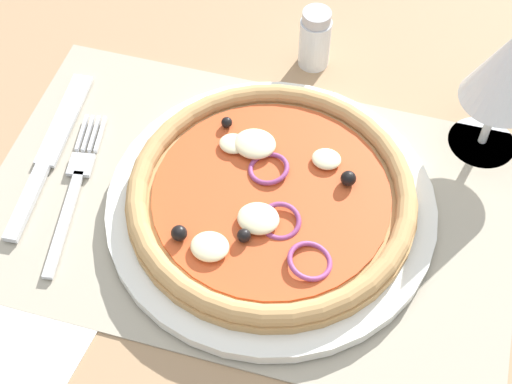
# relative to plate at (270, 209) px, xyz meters

# --- Properties ---
(ground_plane) EXTENTS (1.90, 1.40, 0.02)m
(ground_plane) POSITION_rel_plate_xyz_m (-0.02, 0.00, -0.02)
(ground_plane) COLOR #9E7A56
(placemat) EXTENTS (0.47, 0.30, 0.00)m
(placemat) POSITION_rel_plate_xyz_m (-0.02, 0.00, -0.01)
(placemat) COLOR #A39984
(placemat) RESTS_ON ground_plane
(plate) EXTENTS (0.29, 0.29, 0.01)m
(plate) POSITION_rel_plate_xyz_m (0.00, 0.00, 0.00)
(plate) COLOR silver
(plate) RESTS_ON placemat
(pizza) EXTENTS (0.25, 0.25, 0.03)m
(pizza) POSITION_rel_plate_xyz_m (-0.00, -0.00, 0.02)
(pizza) COLOR tan
(pizza) RESTS_ON plate
(fork) EXTENTS (0.04, 0.18, 0.00)m
(fork) POSITION_rel_plate_xyz_m (-0.18, -0.02, -0.00)
(fork) COLOR silver
(fork) RESTS_ON placemat
(knife) EXTENTS (0.03, 0.20, 0.01)m
(knife) POSITION_rel_plate_xyz_m (-0.22, 0.01, -0.00)
(knife) COLOR silver
(knife) RESTS_ON placemat
(wine_glass) EXTENTS (0.07, 0.07, 0.15)m
(wine_glass) POSITION_rel_plate_xyz_m (0.17, 0.14, 0.09)
(wine_glass) COLOR silver
(wine_glass) RESTS_ON ground_plane
(napkin) EXTENTS (0.16, 0.15, 0.00)m
(napkin) POSITION_rel_plate_xyz_m (-0.18, -0.16, -0.01)
(napkin) COLOR silver
(napkin) RESTS_ON ground_plane
(pepper_shaker) EXTENTS (0.03, 0.03, 0.07)m
(pepper_shaker) POSITION_rel_plate_xyz_m (-0.01, 0.20, 0.02)
(pepper_shaker) COLOR silver
(pepper_shaker) RESTS_ON ground_plane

